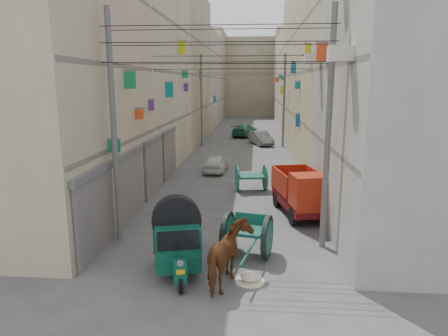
# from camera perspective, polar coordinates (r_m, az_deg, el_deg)

# --- Properties ---
(building_row_left) EXTENTS (8.00, 62.00, 14.00)m
(building_row_left) POSITION_cam_1_polar(r_m,az_deg,el_deg) (42.39, -8.17, 13.16)
(building_row_left) COLOR #BCAA8E
(building_row_left) RESTS_ON ground
(building_row_right) EXTENTS (8.00, 62.00, 14.00)m
(building_row_right) POSITION_cam_1_polar(r_m,az_deg,el_deg) (41.92, 14.28, 12.93)
(building_row_right) COLOR #ACA7A1
(building_row_right) RESTS_ON ground
(end_cap_building) EXTENTS (22.00, 10.00, 13.00)m
(end_cap_building) POSITION_cam_1_polar(r_m,az_deg,el_deg) (73.25, 3.77, 12.78)
(end_cap_building) COLOR #AFA88A
(end_cap_building) RESTS_ON ground
(shutters_left) EXTENTS (0.18, 14.40, 2.88)m
(shutters_left) POSITION_cam_1_polar(r_m,az_deg,el_deg) (18.80, -11.43, -0.69)
(shutters_left) COLOR #525257
(shutters_left) RESTS_ON ground
(signboards) EXTENTS (8.22, 40.52, 5.67)m
(signboards) POSITION_cam_1_polar(r_m,az_deg,el_deg) (29.00, 2.16, 7.84)
(signboards) COLOR #188449
(signboards) RESTS_ON ground
(ac_units) EXTENTS (0.70, 6.55, 3.35)m
(ac_units) POSITION_cam_1_polar(r_m,az_deg,el_deg) (15.21, 14.46, 18.76)
(ac_units) COLOR beige
(ac_units) RESTS_ON ground
(utility_poles) EXTENTS (7.40, 22.20, 8.00)m
(utility_poles) POSITION_cam_1_polar(r_m,az_deg,el_deg) (24.32, 1.70, 8.37)
(utility_poles) COLOR #575759
(utility_poles) RESTS_ON ground
(overhead_cables) EXTENTS (7.40, 22.52, 1.12)m
(overhead_cables) POSITION_cam_1_polar(r_m,az_deg,el_deg) (21.71, 1.38, 15.24)
(overhead_cables) COLOR black
(overhead_cables) RESTS_ON ground
(auto_rickshaw) EXTENTS (1.87, 2.63, 1.79)m
(auto_rickshaw) POSITION_cam_1_polar(r_m,az_deg,el_deg) (12.10, -6.73, -9.92)
(auto_rickshaw) COLOR black
(auto_rickshaw) RESTS_ON ground
(tonga_cart) EXTENTS (1.83, 3.34, 1.43)m
(tonga_cart) POSITION_cam_1_polar(r_m,az_deg,el_deg) (13.18, 3.31, -9.43)
(tonga_cart) COLOR black
(tonga_cart) RESTS_ON ground
(mini_truck) EXTENTS (2.39, 3.93, 2.06)m
(mini_truck) POSITION_cam_1_polar(r_m,az_deg,el_deg) (16.95, 11.41, -3.86)
(mini_truck) COLOR black
(mini_truck) RESTS_ON ground
(second_cart) EXTENTS (1.75, 1.61, 1.36)m
(second_cart) POSITION_cam_1_polar(r_m,az_deg,el_deg) (20.91, 3.89, -1.34)
(second_cart) COLOR #124F41
(second_cart) RESTS_ON ground
(feed_sack) EXTENTS (0.54, 0.43, 0.27)m
(feed_sack) POSITION_cam_1_polar(r_m,az_deg,el_deg) (11.84, 3.73, -15.26)
(feed_sack) COLOR beige
(feed_sack) RESTS_ON ground
(horse) EXTENTS (1.37, 2.24, 1.76)m
(horse) POSITION_cam_1_polar(r_m,az_deg,el_deg) (11.28, 0.78, -12.49)
(horse) COLOR brown
(horse) RESTS_ON ground
(distant_car_white) EXTENTS (1.46, 3.27, 1.09)m
(distant_car_white) POSITION_cam_1_polar(r_m,az_deg,el_deg) (25.45, -1.17, 0.69)
(distant_car_white) COLOR silver
(distant_car_white) RESTS_ON ground
(distant_car_grey) EXTENTS (2.47, 3.97, 1.23)m
(distant_car_grey) POSITION_cam_1_polar(r_m,az_deg,el_deg) (36.77, 5.24, 4.28)
(distant_car_grey) COLOR #585D5C
(distant_car_grey) RESTS_ON ground
(distant_car_green) EXTENTS (2.89, 4.91, 1.33)m
(distant_car_green) POSITION_cam_1_polar(r_m,az_deg,el_deg) (42.54, 2.95, 5.44)
(distant_car_green) COLOR #1D5541
(distant_car_green) RESTS_ON ground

